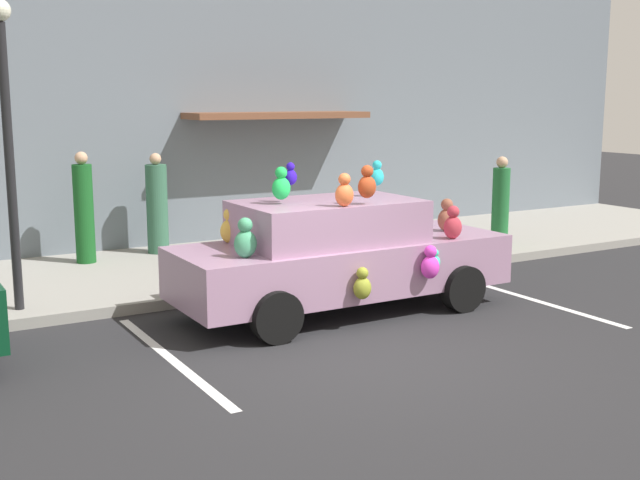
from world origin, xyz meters
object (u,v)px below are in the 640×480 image
Objects in this scene: street_lamp_post at (7,124)px; teddy_bear_on_sidewalk at (400,245)px; pedestrian_by_lamp at (500,204)px; pedestrian_near_shopfront at (84,211)px; pedestrian_walking_past at (157,207)px; plush_covered_car at (339,254)px.

teddy_bear_on_sidewalk is at bearing 0.30° from street_lamp_post.
pedestrian_near_shopfront is at bearing 161.81° from pedestrian_by_lamp.
pedestrian_near_shopfront reaches higher than pedestrian_walking_past.
pedestrian_near_shopfront reaches higher than pedestrian_by_lamp.
pedestrian_walking_past is at bearing 102.13° from plush_covered_car.
pedestrian_near_shopfront is at bearing 151.02° from teddy_bear_on_sidewalk.
pedestrian_near_shopfront is (-2.32, 4.36, 0.22)m from plush_covered_car.
pedestrian_near_shopfront is 1.35m from pedestrian_walking_past.
pedestrian_by_lamp is (4.77, 2.03, 0.12)m from plush_covered_car.
street_lamp_post is (-3.84, 1.76, 1.75)m from plush_covered_car.
teddy_bear_on_sidewalk is 0.36× the size of pedestrian_by_lamp.
street_lamp_post reaches higher than pedestrian_by_lamp.
pedestrian_walking_past is (2.86, 2.81, -1.59)m from street_lamp_post.
teddy_bear_on_sidewalk is 4.34m from pedestrian_walking_past.
street_lamp_post is at bearing -135.48° from pedestrian_walking_past.
plush_covered_car is 2.59× the size of pedestrian_walking_past.
pedestrian_by_lamp is (2.46, 0.23, 0.50)m from teddy_bear_on_sidewalk.
pedestrian_walking_past is 6.29m from pedestrian_by_lamp.
street_lamp_post is at bearing -178.23° from pedestrian_by_lamp.
teddy_bear_on_sidewalk is at bearing -28.98° from pedestrian_near_shopfront.
teddy_bear_on_sidewalk is at bearing 37.87° from plush_covered_car.
pedestrian_walking_past is (1.34, 0.22, -0.05)m from pedestrian_near_shopfront.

